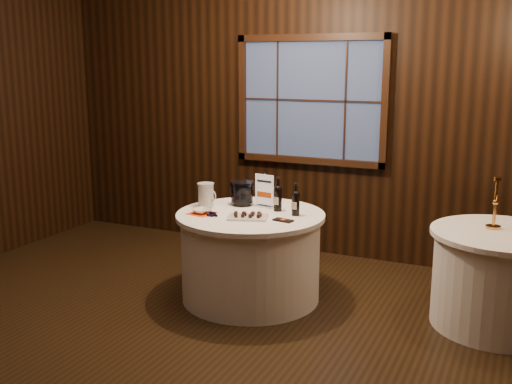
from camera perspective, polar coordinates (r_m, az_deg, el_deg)
The scene contains 15 objects.
ground at distance 4.58m, azimuth -6.10°, elevation -14.26°, with size 6.00×6.00×0.00m, color black.
back_wall at distance 6.37m, azimuth 5.29°, elevation 7.77°, with size 6.00×0.10×3.00m.
main_table at distance 5.24m, azimuth -0.52°, elevation -6.08°, with size 1.28×1.28×0.77m.
side_table at distance 5.07m, azimuth 22.13°, elevation -7.69°, with size 1.08×1.08×0.77m.
sign_stand at distance 5.32m, azimuth 0.85°, elevation -0.36°, with size 0.19×0.11×0.31m.
port_bottle_left at distance 5.19m, azimuth 2.09°, elevation -0.42°, with size 0.07×0.08×0.30m.
port_bottle_right at distance 5.05m, azimuth 3.80°, elevation -0.90°, with size 0.07×0.07×0.28m.
ice_bucket at distance 5.40m, azimuth -1.34°, elevation -0.07°, with size 0.21×0.21×0.22m.
chocolate_plate at distance 4.96m, azimuth -0.79°, elevation -2.32°, with size 0.37×0.31×0.05m.
chocolate_box at distance 4.89m, azimuth 2.61°, elevation -2.71°, with size 0.16×0.08×0.01m, color black.
grape_bunch at distance 5.05m, azimuth -4.17°, elevation -2.10°, with size 0.16×0.07×0.04m.
glass_pitcher at distance 5.36m, azimuth -4.78°, elevation -0.26°, with size 0.20×0.15×0.21m.
orange_napkin at distance 5.14m, azimuth -5.17°, elevation -2.04°, with size 0.20×0.20×0.00m, color #FF4615.
cracker_bowl at distance 5.14m, azimuth -5.18°, elevation -1.81°, with size 0.15×0.15×0.04m, color silver.
brass_candlestick at distance 4.99m, azimuth 21.78°, elevation -1.59°, with size 0.12×0.12×0.41m.
Camera 1 is at (2.15, -3.49, 2.04)m, focal length 42.00 mm.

